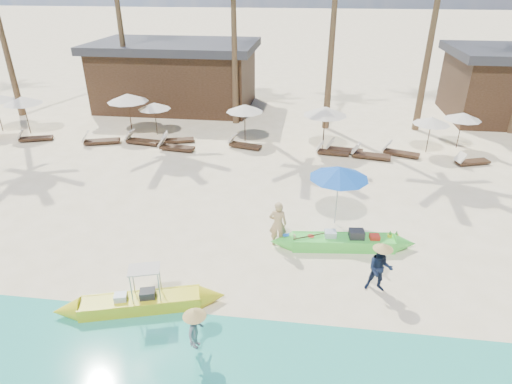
# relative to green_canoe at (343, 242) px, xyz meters

# --- Properties ---
(ground) EXTENTS (240.00, 240.00, 0.00)m
(ground) POSITION_rel_green_canoe_xyz_m (-2.55, -1.22, -0.23)
(ground) COLOR #FAE4B9
(ground) RESTS_ON ground
(green_canoe) EXTENTS (5.42, 1.05, 0.69)m
(green_canoe) POSITION_rel_green_canoe_xyz_m (0.00, 0.00, 0.00)
(green_canoe) COLOR #45D540
(green_canoe) RESTS_ON ground
(yellow_canoe) EXTENTS (5.03, 1.76, 1.34)m
(yellow_canoe) POSITION_rel_green_canoe_xyz_m (-5.61, -3.72, -0.01)
(yellow_canoe) COLOR yellow
(yellow_canoe) RESTS_ON ground
(tourist) EXTENTS (0.60, 0.40, 1.64)m
(tourist) POSITION_rel_green_canoe_xyz_m (-2.18, -0.09, 0.59)
(tourist) COLOR tan
(tourist) RESTS_ON ground
(vendor_green) EXTENTS (0.75, 0.60, 1.48)m
(vendor_green) POSITION_rel_green_canoe_xyz_m (0.89, -2.05, 0.51)
(vendor_green) COLOR #121C33
(vendor_green) RESTS_ON ground
(vendor_yellow) EXTENTS (0.48, 0.71, 1.02)m
(vendor_yellow) POSITION_rel_green_canoe_xyz_m (-3.71, -4.98, 0.46)
(vendor_yellow) COLOR gray
(vendor_yellow) RESTS_ON ground
(blue_umbrella) EXTENTS (2.10, 2.10, 2.26)m
(blue_umbrella) POSITION_rel_green_canoe_xyz_m (-0.20, 1.60, 1.81)
(blue_umbrella) COLOR #99999E
(blue_umbrella) RESTS_ON ground
(resort_parasol_2) EXTENTS (2.10, 2.10, 2.16)m
(resort_parasol_2) POSITION_rel_green_canoe_xyz_m (-17.39, 9.50, 1.71)
(resort_parasol_2) COLOR #3D2619
(resort_parasol_2) RESTS_ON ground
(lounger_2_left) EXTENTS (1.87, 1.13, 0.61)m
(lounger_2_left) POSITION_rel_green_canoe_xyz_m (-16.43, 8.32, -0.03)
(lounger_2_left) COLOR #3D2619
(lounger_2_left) RESTS_ON ground
(resort_parasol_3) EXTENTS (2.27, 2.27, 2.34)m
(resort_parasol_3) POSITION_rel_green_canoe_xyz_m (-11.50, 10.19, 1.88)
(resort_parasol_3) COLOR #3D2619
(resort_parasol_3) RESTS_ON ground
(lounger_3_left) EXTENTS (2.05, 1.17, 0.67)m
(lounger_3_left) POSITION_rel_green_canoe_xyz_m (-12.60, 8.33, -0.01)
(lounger_3_left) COLOR #3D2619
(lounger_3_left) RESTS_ON ground
(lounger_3_right) EXTENTS (1.98, 0.85, 0.65)m
(lounger_3_right) POSITION_rel_green_canoe_xyz_m (-10.36, 8.64, -0.01)
(lounger_3_right) COLOR #3D2619
(lounger_3_right) RESTS_ON ground
(resort_parasol_4) EXTENTS (1.80, 1.80, 1.86)m
(resort_parasol_4) POSITION_rel_green_canoe_xyz_m (-10.03, 10.27, 1.44)
(resort_parasol_4) COLOR #3D2619
(resort_parasol_4) RESTS_ON ground
(lounger_4_left) EXTENTS (1.94, 0.80, 0.64)m
(lounger_4_left) POSITION_rel_green_canoe_xyz_m (-8.27, 7.98, -0.02)
(lounger_4_left) COLOR #3D2619
(lounger_4_left) RESTS_ON ground
(lounger_4_right) EXTENTS (1.83, 1.03, 0.59)m
(lounger_4_right) POSITION_rel_green_canoe_xyz_m (-8.54, 9.08, -0.03)
(lounger_4_right) COLOR #3D2619
(lounger_4_right) RESTS_ON ground
(resort_parasol_5) EXTENTS (1.99, 1.99, 2.05)m
(resort_parasol_5) POSITION_rel_green_canoe_xyz_m (-4.84, 9.88, 1.62)
(resort_parasol_5) COLOR #3D2619
(resort_parasol_5) RESTS_ON ground
(lounger_5_left) EXTENTS (1.88, 1.01, 0.61)m
(lounger_5_left) POSITION_rel_green_canoe_xyz_m (-4.78, 8.80, -0.03)
(lounger_5_left) COLOR #3D2619
(lounger_5_left) RESTS_ON ground
(resort_parasol_6) EXTENTS (2.24, 2.24, 2.31)m
(resort_parasol_6) POSITION_rel_green_canoe_xyz_m (-0.59, 9.11, 1.85)
(resort_parasol_6) COLOR #3D2619
(resort_parasol_6) RESTS_ON ground
(lounger_6_left) EXTENTS (1.73, 0.70, 0.57)m
(lounger_6_left) POSITION_rel_green_canoe_xyz_m (-0.18, 8.43, -0.04)
(lounger_6_left) COLOR #3D2619
(lounger_6_left) RESTS_ON ground
(lounger_6_right) EXTENTS (1.94, 0.82, 0.64)m
(lounger_6_right) POSITION_rel_green_canoe_xyz_m (0.41, 8.76, -0.02)
(lounger_6_right) COLOR #3D2619
(lounger_6_right) RESTS_ON ground
(resort_parasol_7) EXTENTS (1.83, 1.83, 1.88)m
(resort_parasol_7) POSITION_rel_green_canoe_xyz_m (4.71, 9.41, 1.47)
(resort_parasol_7) COLOR #3D2619
(resort_parasol_7) RESTS_ON ground
(lounger_7_left) EXTENTS (2.00, 0.90, 0.65)m
(lounger_7_left) POSITION_rel_green_canoe_xyz_m (1.69, 8.18, -0.01)
(lounger_7_left) COLOR #3D2619
(lounger_7_left) RESTS_ON ground
(lounger_7_right) EXTENTS (1.89, 1.13, 0.62)m
(lounger_7_right) POSITION_rel_green_canoe_xyz_m (3.24, 8.75, -0.03)
(lounger_7_right) COLOR #3D2619
(lounger_7_right) RESTS_ON ground
(resort_parasol_8) EXTENTS (1.85, 1.85, 1.91)m
(resort_parasol_8) POSITION_rel_green_canoe_xyz_m (6.47, 10.32, 1.49)
(resort_parasol_8) COLOR #3D2619
(resort_parasol_8) RESTS_ON ground
(lounger_8_left) EXTENTS (1.78, 1.05, 0.58)m
(lounger_8_left) POSITION_rel_green_canoe_xyz_m (6.47, 7.99, -0.04)
(lounger_8_left) COLOR #3D2619
(lounger_8_left) RESTS_ON ground
(pavilion_west) EXTENTS (10.80, 6.60, 4.30)m
(pavilion_west) POSITION_rel_green_canoe_xyz_m (-10.55, 16.28, 1.96)
(pavilion_west) COLOR #3D2619
(pavilion_west) RESTS_ON ground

